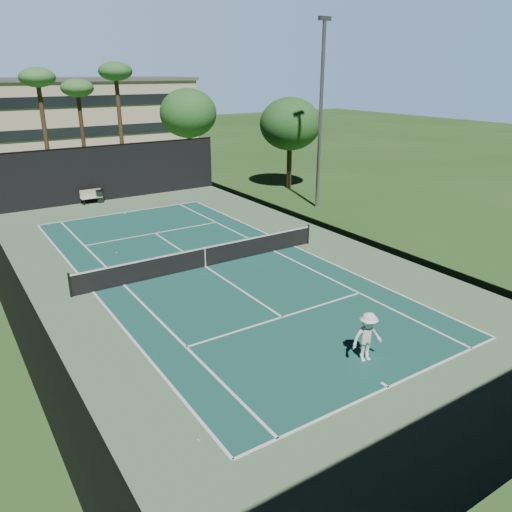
{
  "coord_description": "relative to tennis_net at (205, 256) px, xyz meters",
  "views": [
    {
      "loc": [
        -10.34,
        -20.38,
        9.01
      ],
      "look_at": [
        1.0,
        -3.0,
        1.3
      ],
      "focal_mm": 35.0,
      "sensor_mm": 36.0,
      "label": 1
    }
  ],
  "objects": [
    {
      "name": "tennis_ball_d",
      "position": [
        -3.02,
        4.3,
        -0.52
      ],
      "size": [
        0.07,
        0.07,
        0.07
      ],
      "primitive_type": "sphere",
      "color": "#E5F237",
      "rests_on": "ground"
    },
    {
      "name": "decid_tree_b",
      "position": [
        14.0,
        12.0,
        4.52
      ],
      "size": [
        4.8,
        4.8,
        7.14
      ],
      "color": "#4B3120",
      "rests_on": "ground"
    },
    {
      "name": "palm_b",
      "position": [
        1.5,
        26.0,
        6.8
      ],
      "size": [
        2.8,
        2.8,
        8.42
      ],
      "color": "#43291C",
      "rests_on": "ground"
    },
    {
      "name": "player",
      "position": [
        0.54,
        -10.37,
        0.31
      ],
      "size": [
        1.21,
        0.84,
        1.73
      ],
      "primitive_type": "imported",
      "rotation": [
        0.0,
        0.0,
        -0.19
      ],
      "color": "white",
      "rests_on": "ground"
    },
    {
      "name": "ground",
      "position": [
        0.0,
        0.0,
        -0.56
      ],
      "size": [
        160.0,
        160.0,
        0.0
      ],
      "primitive_type": "plane",
      "color": "#274E1D",
      "rests_on": "ground"
    },
    {
      "name": "court_lines",
      "position": [
        0.0,
        0.0,
        -0.54
      ],
      "size": [
        11.07,
        23.87,
        0.01
      ],
      "color": "white",
      "rests_on": "ground"
    },
    {
      "name": "tennis_ball_c",
      "position": [
        1.9,
        1.85,
        -0.52
      ],
      "size": [
        0.07,
        0.07,
        0.07
      ],
      "primitive_type": "sphere",
      "color": "#CDF237",
      "rests_on": "ground"
    },
    {
      "name": "fence",
      "position": [
        0.0,
        0.06,
        1.45
      ],
      "size": [
        18.04,
        32.05,
        4.03
      ],
      "color": "black",
      "rests_on": "ground"
    },
    {
      "name": "palm_c",
      "position": [
        4.0,
        23.0,
        8.05
      ],
      "size": [
        2.8,
        2.8,
        9.77
      ],
      "color": "#4F3421",
      "rests_on": "ground"
    },
    {
      "name": "court_surface",
      "position": [
        0.0,
        0.0,
        -0.55
      ],
      "size": [
        10.97,
        23.77,
        0.01
      ],
      "primitive_type": "cube",
      "color": "#184F47",
      "rests_on": "ground"
    },
    {
      "name": "light_pole",
      "position": [
        12.0,
        6.0,
        5.9
      ],
      "size": [
        0.9,
        0.25,
        12.22
      ],
      "color": "#95979D",
      "rests_on": "ground"
    },
    {
      "name": "trash_bin",
      "position": [
        -0.45,
        15.55,
        -0.08
      ],
      "size": [
        0.56,
        0.56,
        0.95
      ],
      "color": "black",
      "rests_on": "ground"
    },
    {
      "name": "decid_tree_a",
      "position": [
        10.0,
        22.0,
        4.86
      ],
      "size": [
        5.12,
        5.12,
        7.62
      ],
      "color": "#4B3020",
      "rests_on": "ground"
    },
    {
      "name": "palm_a",
      "position": [
        -2.0,
        24.0,
        7.63
      ],
      "size": [
        2.8,
        2.8,
        9.32
      ],
      "color": "#4B3320",
      "rests_on": "ground"
    },
    {
      "name": "park_bench",
      "position": [
        -1.08,
        15.59,
        -0.01
      ],
      "size": [
        1.5,
        0.45,
        1.02
      ],
      "color": "beige",
      "rests_on": "ground"
    },
    {
      "name": "tennis_ball_b",
      "position": [
        -1.87,
        1.57,
        -0.52
      ],
      "size": [
        0.08,
        0.08,
        0.08
      ],
      "primitive_type": "sphere",
      "color": "#CCDE32",
      "rests_on": "ground"
    },
    {
      "name": "tennis_net",
      "position": [
        0.0,
        0.0,
        0.0
      ],
      "size": [
        12.9,
        0.1,
        1.1
      ],
      "color": "black",
      "rests_on": "ground"
    },
    {
      "name": "apron_slab",
      "position": [
        0.0,
        0.0,
        -0.55
      ],
      "size": [
        18.0,
        32.0,
        0.01
      ],
      "primitive_type": "cube",
      "color": "#577854",
      "rests_on": "ground"
    },
    {
      "name": "tennis_ball_a",
      "position": [
        -5.89,
        -10.81,
        -0.53
      ],
      "size": [
        0.06,
        0.06,
        0.06
      ],
      "primitive_type": "sphere",
      "color": "#D0F237",
      "rests_on": "ground"
    },
    {
      "name": "campus_building",
      "position": [
        0.0,
        45.98,
        3.65
      ],
      "size": [
        40.5,
        12.5,
        8.3
      ],
      "color": "beige",
      "rests_on": "ground"
    }
  ]
}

